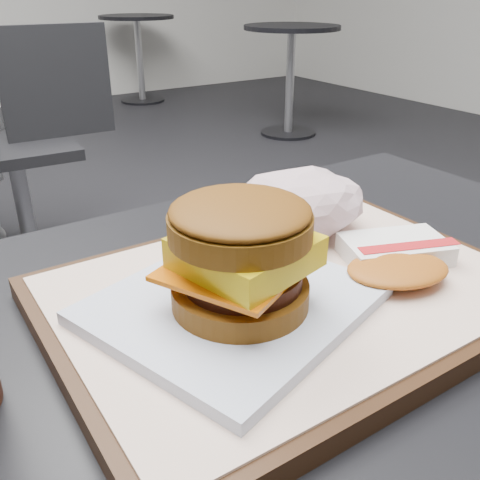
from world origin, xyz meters
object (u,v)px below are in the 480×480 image
hash_brown (396,258)px  crumpled_wrapper (300,204)px  serving_tray (289,294)px  neighbor_chair (30,133)px  breakfast_sandwich (239,267)px

hash_brown → crumpled_wrapper: 0.11m
serving_tray → hash_brown: bearing=-17.7°
hash_brown → crumpled_wrapper: crumpled_wrapper is taller
serving_tray → neighbor_chair: neighbor_chair is taller
crumpled_wrapper → breakfast_sandwich: bearing=-145.6°
hash_brown → neighbor_chair: size_ratio=0.15×
hash_brown → neighbor_chair: 1.82m
hash_brown → breakfast_sandwich: bearing=173.8°
serving_tray → crumpled_wrapper: 0.11m
serving_tray → breakfast_sandwich: bearing=-167.4°
serving_tray → crumpled_wrapper: size_ratio=2.79×
breakfast_sandwich → crumpled_wrapper: breakfast_sandwich is taller
hash_brown → crumpled_wrapper: bearing=102.2°
crumpled_wrapper → neighbor_chair: (0.11, 1.69, -0.31)m
serving_tray → breakfast_sandwich: breakfast_sandwich is taller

